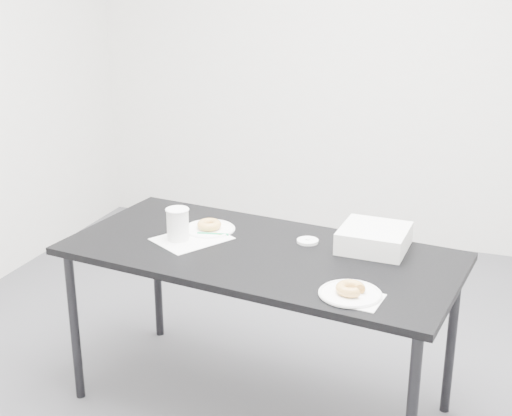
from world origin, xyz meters
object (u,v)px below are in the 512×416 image
(pen, at_px, (213,234))
(plate_far, at_px, (209,229))
(donut_far, at_px, (209,225))
(donut_near, at_px, (350,288))
(coffee_cup, at_px, (178,224))
(table, at_px, (260,263))
(scorecard, at_px, (192,239))
(plate_near, at_px, (350,294))
(bakery_box, at_px, (374,238))

(pen, bearing_deg, plate_far, 113.84)
(pen, xyz_separation_m, donut_far, (-0.04, 0.06, 0.02))
(plate_far, height_order, donut_far, donut_far)
(donut_near, distance_m, coffee_cup, 0.87)
(table, distance_m, scorecard, 0.33)
(plate_near, relative_size, coffee_cup, 1.61)
(donut_near, distance_m, bakery_box, 0.47)
(donut_far, bearing_deg, coffee_cup, -116.27)
(scorecard, distance_m, plate_near, 0.83)
(plate_far, bearing_deg, pen, -53.91)
(pen, relative_size, donut_far, 1.29)
(pen, height_order, donut_far, donut_far)
(donut_far, bearing_deg, plate_far, 0.00)
(pen, relative_size, coffee_cup, 0.98)
(pen, bearing_deg, donut_near, -40.63)
(plate_near, relative_size, bakery_box, 0.84)
(plate_near, bearing_deg, donut_far, 149.56)
(plate_near, height_order, donut_near, donut_near)
(table, xyz_separation_m, plate_near, (0.45, -0.29, 0.06))
(bakery_box, bearing_deg, plate_near, -86.75)
(table, bearing_deg, pen, 166.93)
(table, bearing_deg, plate_near, -25.54)
(scorecard, relative_size, donut_near, 2.79)
(coffee_cup, bearing_deg, pen, 39.66)
(donut_near, xyz_separation_m, coffee_cup, (-0.83, 0.28, 0.04))
(table, relative_size, plate_near, 7.48)
(scorecard, distance_m, donut_far, 0.14)
(scorecard, xyz_separation_m, plate_near, (0.77, -0.31, 0.00))
(donut_near, height_order, donut_far, donut_near)
(scorecard, height_order, coffee_cup, coffee_cup)
(table, relative_size, donut_far, 15.82)
(plate_near, xyz_separation_m, bakery_box, (-0.01, 0.47, 0.04))
(plate_far, xyz_separation_m, bakery_box, (0.74, 0.03, 0.04))
(scorecard, bearing_deg, donut_near, 9.01)
(scorecard, bearing_deg, bakery_box, 42.84)
(pen, height_order, coffee_cup, coffee_cup)
(scorecard, xyz_separation_m, pen, (0.07, 0.07, 0.01))
(plate_far, distance_m, donut_far, 0.02)
(pen, height_order, plate_far, pen)
(scorecard, relative_size, plate_far, 1.30)
(donut_far, xyz_separation_m, bakery_box, (0.74, 0.03, 0.02))
(bakery_box, bearing_deg, donut_near, -86.75)
(table, distance_m, pen, 0.28)
(plate_near, relative_size, plate_far, 0.99)
(table, relative_size, donut_near, 15.93)
(table, xyz_separation_m, pen, (-0.25, 0.09, 0.06))
(donut_near, bearing_deg, table, 147.44)
(table, xyz_separation_m, scorecard, (-0.32, 0.02, 0.06))
(plate_near, bearing_deg, bakery_box, 90.73)
(plate_near, distance_m, coffee_cup, 0.87)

